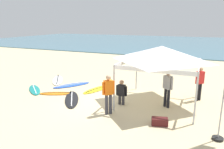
{
  "coord_description": "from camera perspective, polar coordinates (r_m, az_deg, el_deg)",
  "views": [
    {
      "loc": [
        4.32,
        -8.67,
        3.78
      ],
      "look_at": [
        -0.14,
        1.57,
        1.0
      ],
      "focal_mm": 33.65,
      "sensor_mm": 36.0,
      "label": 1
    }
  ],
  "objects": [
    {
      "name": "surfboard_yellow",
      "position": [
        12.2,
        -3.93,
        -3.92
      ],
      "size": [
        1.18,
        2.24,
        0.19
      ],
      "color": "yellow",
      "rests_on": "ground"
    },
    {
      "name": "surfboard_orange",
      "position": [
        11.83,
        -14.73,
        -4.95
      ],
      "size": [
        1.89,
        1.24,
        0.19
      ],
      "color": "orange",
      "rests_on": "ground"
    },
    {
      "name": "canopy_tent",
      "position": [
        9.85,
        13.3,
        5.49
      ],
      "size": [
        3.42,
        3.42,
        2.75
      ],
      "color": "#B7B7BC",
      "rests_on": "ground"
    },
    {
      "name": "person_grey",
      "position": [
        9.75,
        14.87,
        -3.15
      ],
      "size": [
        0.48,
        0.38,
        1.71
      ],
      "color": "black",
      "rests_on": "ground"
    },
    {
      "name": "surfboard_black",
      "position": [
        10.81,
        -10.88,
        -6.54
      ],
      "size": [
        1.9,
        2.41,
        0.19
      ],
      "color": "black",
      "rests_on": "ground"
    },
    {
      "name": "person_orange",
      "position": [
        8.71,
        -0.97,
        -4.72
      ],
      "size": [
        0.41,
        0.42,
        1.71
      ],
      "color": "#383842",
      "rests_on": "ground"
    },
    {
      "name": "person_red",
      "position": [
        11.09,
        22.73,
        -1.71
      ],
      "size": [
        0.4,
        0.43,
        1.71
      ],
      "color": "black",
      "rests_on": "ground"
    },
    {
      "name": "surfboard_white",
      "position": [
        14.48,
        -14.57,
        -1.46
      ],
      "size": [
        1.96,
        2.4,
        0.19
      ],
      "color": "white",
      "rests_on": "ground"
    },
    {
      "name": "person_black",
      "position": [
        9.83,
        2.61,
        -4.57
      ],
      "size": [
        0.55,
        0.22,
        1.2
      ],
      "color": "#2D2D33",
      "rests_on": "ground"
    },
    {
      "name": "ground_plane",
      "position": [
        10.4,
        -2.78,
        -7.36
      ],
      "size": [
        80.0,
        80.0,
        0.0
      ],
      "primitive_type": "plane",
      "color": "beige"
    },
    {
      "name": "gear_bag_near_tent",
      "position": [
        8.31,
        12.83,
        -12.37
      ],
      "size": [
        0.66,
        0.47,
        0.28
      ],
      "primitive_type": "cube",
      "rotation": [
        0.0,
        0.0,
        0.27
      ],
      "color": "#4C1919",
      "rests_on": "ground"
    },
    {
      "name": "surfboard_teal",
      "position": [
        12.85,
        -20.31,
        -3.85
      ],
      "size": [
        1.91,
        1.75,
        0.19
      ],
      "color": "#19847F",
      "rests_on": "ground"
    },
    {
      "name": "surfboard_blue",
      "position": [
        13.14,
        -10.93,
        -2.84
      ],
      "size": [
        1.84,
        2.25,
        0.19
      ],
      "color": "blue",
      "rests_on": "ground"
    },
    {
      "name": "sea",
      "position": [
        41.67,
        17.66,
        8.21
      ],
      "size": [
        80.0,
        36.0,
        0.1
      ],
      "primitive_type": "cube",
      "color": "teal",
      "rests_on": "ground"
    }
  ]
}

